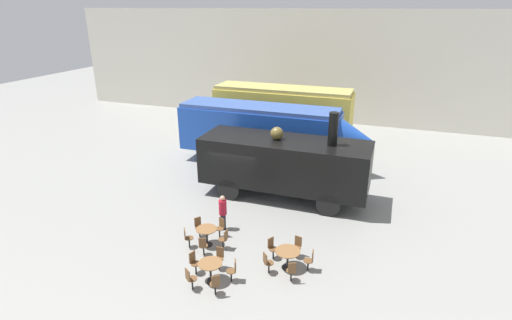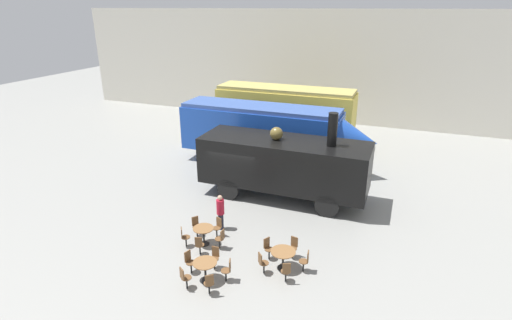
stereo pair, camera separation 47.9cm
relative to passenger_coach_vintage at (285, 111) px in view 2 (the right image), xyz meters
The scene contains 24 objects.
ground_plane 8.79m from the passenger_coach_vintage, 89.05° to the right, with size 80.00×80.00×0.00m, color gray.
backdrop_wall 7.37m from the passenger_coach_vintage, 88.86° to the left, with size 44.00×0.15×9.00m.
passenger_coach_vintage is the anchor object (origin of this frame).
streamlined_locomotive 4.07m from the passenger_coach_vintage, 82.44° to the right, with size 11.66×2.52×3.67m.
steam_locomotive 8.36m from the passenger_coach_vintage, 73.06° to the right, with size 8.36×2.74×4.65m.
cafe_table_near 13.50m from the passenger_coach_vintage, 87.01° to the right, with size 0.85×0.85×0.77m.
cafe_table_mid 14.49m from the passenger_coach_vintage, 72.96° to the right, with size 0.94×0.94×0.75m.
cafe_table_far 15.63m from the passenger_coach_vintage, 83.15° to the right, with size 0.86×0.86×0.77m.
cafe_chair_0 13.61m from the passenger_coach_vintage, 83.64° to the right, with size 0.36×0.36×0.87m.
cafe_chair_1 12.79m from the passenger_coach_vintage, 85.58° to the right, with size 0.38×0.39×0.87m.
cafe_chair_2 13.01m from the passenger_coach_vintage, 89.68° to the right, with size 0.41×0.40×0.87m.
cafe_chair_3 13.93m from the passenger_coach_vintage, 89.86° to the right, with size 0.40×0.40×0.87m.
cafe_chair_4 14.29m from the passenger_coach_vintage, 86.31° to the right, with size 0.37×0.39×0.87m.
cafe_chair_5 13.77m from the passenger_coach_vintage, 71.29° to the right, with size 0.36×0.38×0.87m.
cafe_chair_6 13.91m from the passenger_coach_vintage, 75.38° to the right, with size 0.40×0.39×0.87m.
cafe_chair_7 14.88m from the passenger_coach_vintage, 75.89° to the right, with size 0.40×0.40×0.87m.
cafe_chair_8 15.33m from the passenger_coach_vintage, 72.52° to the right, with size 0.38×0.40×0.87m.
cafe_chair_9 14.67m from the passenger_coach_vintage, 69.69° to the right, with size 0.37×0.36×0.87m.
cafe_chair_10 16.33m from the passenger_coach_vintage, 81.71° to the right, with size 0.40×0.40×0.87m.
cafe_chair_11 15.49m from the passenger_coach_vintage, 80.23° to the right, with size 0.39×0.37×0.87m.
cafe_chair_12 14.85m from the passenger_coach_vintage, 82.86° to the right, with size 0.36×0.36×0.87m.
cafe_chair_13 15.34m from the passenger_coach_vintage, 85.93° to the right, with size 0.39×0.37×0.87m.
cafe_chair_14 16.25m from the passenger_coach_vintage, 85.04° to the right, with size 0.40×0.40×0.87m.
visitor_person 12.12m from the passenger_coach_vintage, 86.11° to the right, with size 0.34×0.34×1.63m.
Camera 2 is at (7.61, -17.31, 9.20)m, focal length 28.00 mm.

